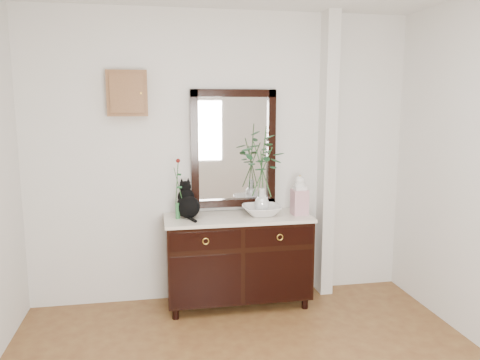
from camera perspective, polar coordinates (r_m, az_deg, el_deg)
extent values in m
cube|color=silver|center=(4.39, -2.11, 2.63)|extent=(3.60, 0.04, 2.70)
cube|color=silver|center=(4.57, 10.56, 2.73)|extent=(0.12, 0.20, 2.70)
cube|color=black|center=(4.37, -0.24, -9.41)|extent=(1.30, 0.50, 0.82)
cube|color=silver|center=(4.26, -0.24, -4.63)|extent=(1.33, 0.52, 0.03)
cube|color=black|center=(4.39, -0.79, 3.80)|extent=(0.80, 0.06, 1.10)
cube|color=white|center=(4.40, -0.83, 3.82)|extent=(0.66, 0.01, 0.96)
cube|color=brown|center=(4.28, -13.58, 10.24)|extent=(0.35, 0.10, 0.40)
imported|color=silver|center=(4.30, 2.68, -3.71)|extent=(0.36, 0.36, 0.09)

